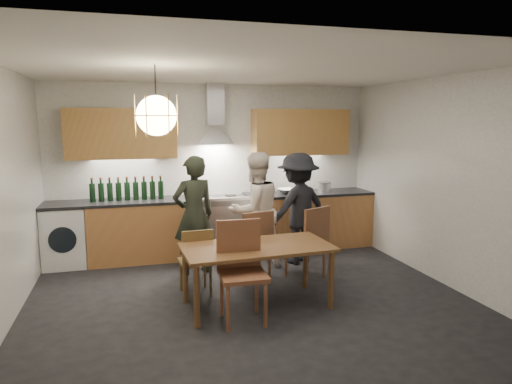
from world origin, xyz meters
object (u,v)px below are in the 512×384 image
object	(u,v)px
chair_back_left	(196,257)
person_right	(298,208)
person_left	(194,215)
mixing_bowl	(288,191)
chair_front	(241,264)
person_mid	(255,211)
dining_table	(257,253)
stock_pot	(324,187)
wine_bottles	(127,189)

from	to	relation	value
chair_back_left	person_right	bearing A→B (deg)	-154.98
chair_back_left	person_left	bearing A→B (deg)	-100.34
person_left	mixing_bowl	distance (m)	1.79
chair_front	person_mid	bearing A→B (deg)	71.16
mixing_bowl	person_left	bearing A→B (deg)	-153.79
person_right	chair_back_left	bearing A→B (deg)	8.19
dining_table	person_left	bearing A→B (deg)	109.18
person_mid	stock_pot	size ratio (longest dim) A/B	7.74
stock_pot	chair_back_left	bearing A→B (deg)	-145.29
person_mid	chair_front	bearing A→B (deg)	53.38
stock_pot	person_left	bearing A→B (deg)	-160.20
dining_table	stock_pot	xyz separation A→B (m)	(1.72, 2.08, 0.36)
chair_back_left	chair_front	bearing A→B (deg)	111.34
mixing_bowl	chair_front	bearing A→B (deg)	-119.65
person_mid	person_right	xyz separation A→B (m)	(0.66, 0.08, -0.01)
person_left	stock_pot	bearing A→B (deg)	-174.88
chair_back_left	stock_pot	size ratio (longest dim) A/B	3.86
person_mid	mixing_bowl	world-z (taller)	person_mid
person_right	wine_bottles	distance (m)	2.49
mixing_bowl	person_mid	bearing A→B (deg)	-133.55
person_left	wine_bottles	xyz separation A→B (m)	(-0.85, 0.84, 0.27)
dining_table	wine_bottles	xyz separation A→B (m)	(-1.36, 2.12, 0.46)
dining_table	person_right	world-z (taller)	person_right
wine_bottles	chair_front	bearing A→B (deg)	-65.07
person_left	stock_pot	size ratio (longest dim) A/B	7.61
stock_pot	person_mid	bearing A→B (deg)	-149.80
wine_bottles	stock_pot	bearing A→B (deg)	-0.73
person_left	person_right	size ratio (longest dim) A/B	1.00
person_left	person_mid	world-z (taller)	person_mid
stock_pot	mixing_bowl	bearing A→B (deg)	-178.51
chair_front	person_left	bearing A→B (deg)	101.49
person_left	mixing_bowl	world-z (taller)	person_left
mixing_bowl	stock_pot	world-z (taller)	stock_pot
dining_table	stock_pot	size ratio (longest dim) A/B	7.96
mixing_bowl	stock_pot	xyz separation A→B (m)	(0.63, 0.02, 0.03)
chair_front	stock_pot	world-z (taller)	stock_pot
chair_front	person_right	bearing A→B (deg)	54.58
chair_back_left	person_mid	bearing A→B (deg)	-143.50
dining_table	mixing_bowl	distance (m)	2.36
person_left	dining_table	bearing A→B (deg)	97.33
person_left	mixing_bowl	bearing A→B (deg)	-168.46
chair_back_left	stock_pot	distance (m)	2.87
dining_table	wine_bottles	world-z (taller)	wine_bottles
person_mid	person_right	bearing A→B (deg)	171.27
person_right	chair_front	bearing A→B (deg)	31.96
dining_table	chair_back_left	bearing A→B (deg)	139.07
mixing_bowl	wine_bottles	distance (m)	2.45
mixing_bowl	stock_pot	bearing A→B (deg)	1.49
mixing_bowl	stock_pot	distance (m)	0.64
person_mid	mixing_bowl	bearing A→B (deg)	-149.60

